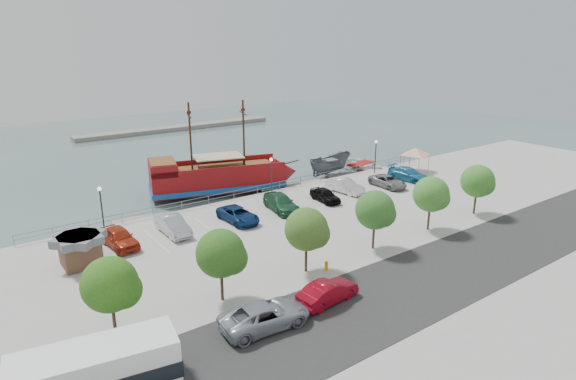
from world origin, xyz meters
TOP-DOWN VIEW (x-y plane):
  - ground at (0.00, 0.00)m, footprint 160.00×160.00m
  - land_slab at (0.00, -21.00)m, footprint 100.00×58.00m
  - street at (0.00, -16.00)m, footprint 100.00×8.00m
  - sidewalk at (0.00, -10.00)m, footprint 100.00×4.00m
  - seawall_railing at (0.00, 7.80)m, footprint 50.00×0.06m
  - far_shore at (10.00, 55.00)m, footprint 40.00×3.00m
  - pirate_ship at (-1.68, 13.22)m, footprint 18.32×9.47m
  - patrol_boat at (12.76, 11.51)m, footprint 6.91×2.74m
  - speedboat at (17.69, 10.75)m, footprint 5.95×7.69m
  - dock_west at (-12.87, 9.20)m, footprint 7.46×3.69m
  - dock_mid at (6.73, 9.20)m, footprint 7.67×2.39m
  - dock_east at (14.98, 9.20)m, footprint 7.67×4.59m
  - shed at (-21.26, 0.94)m, footprint 3.04×3.04m
  - canopy_tent at (20.86, 4.19)m, footprint 5.68×5.68m
  - street_van at (-14.40, -14.25)m, footprint 5.77×3.01m
  - street_sedan at (-9.51, -14.26)m, footprint 4.66×2.03m
  - shuttle_bus at (-24.16, -14.50)m, footprint 8.07×3.96m
  - fire_hydrant at (-6.69, -10.80)m, footprint 0.28×0.28m
  - lamp_post_left at (-18.00, 6.50)m, footprint 0.36×0.36m
  - lamp_post_mid at (0.00, 6.50)m, footprint 0.36×0.36m
  - lamp_post_right at (16.00, 6.50)m, footprint 0.36×0.36m
  - tree_a at (-21.85, -10.07)m, footprint 3.30×3.20m
  - tree_b at (-14.85, -10.07)m, footprint 3.30×3.20m
  - tree_c at (-7.85, -10.07)m, footprint 3.30×3.20m
  - tree_d at (-0.85, -10.07)m, footprint 3.30×3.20m
  - tree_e at (6.15, -10.07)m, footprint 3.30×3.20m
  - tree_f at (13.15, -10.07)m, footprint 3.30×3.20m
  - parked_car_a at (-17.83, 2.65)m, footprint 2.43×4.99m
  - parked_car_b at (-13.10, 2.68)m, footprint 1.72×4.91m
  - parked_car_c at (-6.95, 1.82)m, footprint 2.54×5.08m
  - parked_car_d at (-1.83, 2.08)m, footprint 3.10×5.75m
  - parked_car_e at (3.58, 1.60)m, footprint 2.04×4.26m
  - parked_car_f at (7.35, 2.65)m, footprint 2.25×4.90m
  - parked_car_g at (12.85, 1.32)m, footprint 2.35×4.89m
  - parked_car_h at (16.96, 1.75)m, footprint 2.78×5.57m

SIDE VIEW (x-z plane):
  - ground at x=0.00m, z-range -1.00..-1.00m
  - dock_west at x=-12.87m, z-range -1.00..-0.59m
  - dock_east at x=14.98m, z-range -1.00..-0.58m
  - dock_mid at x=6.73m, z-range -1.00..-0.57m
  - land_slab at x=0.00m, z-range -1.20..0.00m
  - far_shore at x=10.00m, z-range -1.00..-0.20m
  - speedboat at x=17.69m, z-range -1.00..0.47m
  - street at x=0.00m, z-range -0.01..0.03m
  - sidewalk at x=0.00m, z-range -0.01..0.04m
  - patrol_boat at x=12.76m, z-range -1.00..1.65m
  - fire_hydrant at x=-6.69m, z-range 0.03..0.83m
  - seawall_railing at x=0.00m, z-range 0.03..1.03m
  - parked_car_g at x=12.85m, z-range 0.00..1.35m
  - parked_car_c at x=-6.95m, z-range 0.00..1.38m
  - parked_car_e at x=3.58m, z-range 0.00..1.41m
  - street_sedan at x=-9.51m, z-range 0.00..1.49m
  - street_van at x=-14.40m, z-range 0.00..1.55m
  - parked_car_h at x=16.96m, z-range 0.00..1.55m
  - parked_car_f at x=7.35m, z-range 0.00..1.56m
  - parked_car_d at x=-1.83m, z-range 0.00..1.58m
  - parked_car_b at x=-13.10m, z-range 0.00..1.62m
  - parked_car_a at x=-17.83m, z-range 0.00..1.64m
  - pirate_ship at x=-1.68m, z-range -4.77..6.57m
  - shed at x=-21.26m, z-range 0.08..2.55m
  - shuttle_bus at x=-24.16m, z-range -0.04..2.68m
  - lamp_post_left at x=-18.00m, z-range 0.80..5.08m
  - lamp_post_mid at x=0.00m, z-range 0.80..5.08m
  - lamp_post_right at x=16.00m, z-range 0.80..5.08m
  - canopy_tent at x=20.86m, z-range 1.32..4.89m
  - tree_a at x=-21.85m, z-range 0.80..5.80m
  - tree_b at x=-14.85m, z-range 0.80..5.80m
  - tree_c at x=-7.85m, z-range 0.80..5.80m
  - tree_d at x=-0.85m, z-range 0.80..5.80m
  - tree_e at x=6.15m, z-range 0.80..5.80m
  - tree_f at x=13.15m, z-range 0.80..5.80m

